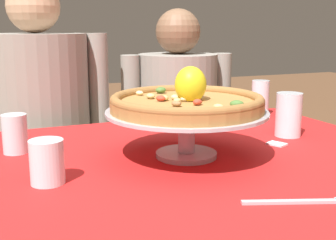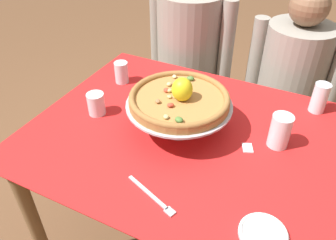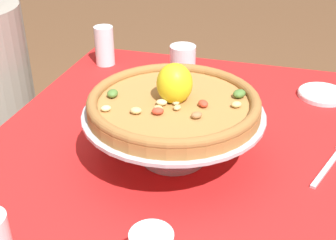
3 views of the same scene
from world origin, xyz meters
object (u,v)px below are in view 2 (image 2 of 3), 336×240
at_px(water_glass_back_right, 319,100).
at_px(water_glass_back_left, 122,73).
at_px(side_plate, 263,233).
at_px(diner_left, 189,63).
at_px(diner_right, 287,93).
at_px(pizza_stand, 179,109).
at_px(water_glass_side_left, 96,105).
at_px(dinner_fork, 153,197).
at_px(water_glass_side_right, 280,133).
at_px(sugar_packet, 248,148).
at_px(pizza, 179,98).

height_order(water_glass_back_right, water_glass_back_left, water_glass_back_right).
bearing_deg(side_plate, diner_left, 122.75).
bearing_deg(side_plate, diner_right, 95.10).
bearing_deg(pizza_stand, water_glass_back_right, 37.85).
relative_size(water_glass_back_right, water_glass_side_left, 1.38).
distance_m(pizza_stand, diner_left, 0.81).
height_order(dinner_fork, diner_left, diner_left).
bearing_deg(water_glass_side_right, dinner_fork, -124.57).
bearing_deg(dinner_fork, pizza_stand, 102.17).
distance_m(water_glass_back_right, sugar_packet, 0.42).
bearing_deg(pizza, water_glass_side_left, -170.32).
bearing_deg(dinner_fork, pizza, 102.07).
bearing_deg(diner_left, pizza_stand, -69.82).
bearing_deg(pizza_stand, diner_left, 110.18).
bearing_deg(sugar_packet, dinner_fork, -119.62).
bearing_deg(pizza_stand, water_glass_side_left, -170.31).
bearing_deg(dinner_fork, diner_right, 77.74).
bearing_deg(water_glass_side_right, side_plate, -83.39).
bearing_deg(diner_left, diner_right, 2.93).
bearing_deg(sugar_packet, pizza_stand, -179.33).
height_order(water_glass_back_right, diner_right, diner_right).
relative_size(pizza_stand, side_plate, 2.90).
distance_m(side_plate, diner_right, 1.12).
bearing_deg(diner_left, sugar_packet, -53.13).
relative_size(water_glass_side_right, sugar_packet, 2.61).
distance_m(water_glass_back_left, dinner_fork, 0.73).
distance_m(pizza_stand, pizza, 0.05).
relative_size(water_glass_side_left, diner_left, 0.08).
distance_m(pizza_stand, sugar_packet, 0.29).
height_order(pizza_stand, water_glass_back_right, water_glass_back_right).
height_order(water_glass_back_left, diner_left, diner_left).
xyz_separation_m(water_glass_back_right, water_glass_side_left, (-0.82, -0.43, -0.01)).
xyz_separation_m(water_glass_side_right, diner_right, (-0.05, 0.69, -0.24)).
relative_size(pizza_stand, pizza, 1.07).
height_order(pizza_stand, water_glass_side_right, water_glass_side_right).
bearing_deg(water_glass_back_right, diner_right, 110.95).
bearing_deg(sugar_packet, side_plate, -67.65).
xyz_separation_m(pizza_stand, water_glass_back_right, (0.47, 0.37, -0.04)).
relative_size(pizza, water_glass_back_left, 3.72).
bearing_deg(water_glass_back_left, pizza, -27.39).
bearing_deg(sugar_packet, water_glass_side_left, -174.29).
xyz_separation_m(sugar_packet, diner_left, (-0.55, 0.73, -0.12)).
distance_m(water_glass_back_left, side_plate, 0.98).
bearing_deg(pizza, sugar_packet, 0.67).
bearing_deg(pizza, diner_right, 67.40).
relative_size(pizza_stand, diner_left, 0.33).
bearing_deg(sugar_packet, pizza, -179.33).
relative_size(pizza_stand, water_glass_side_right, 3.10).
xyz_separation_m(pizza_stand, dinner_fork, (0.08, -0.35, -0.09)).
relative_size(water_glass_side_right, water_glass_back_left, 1.28).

